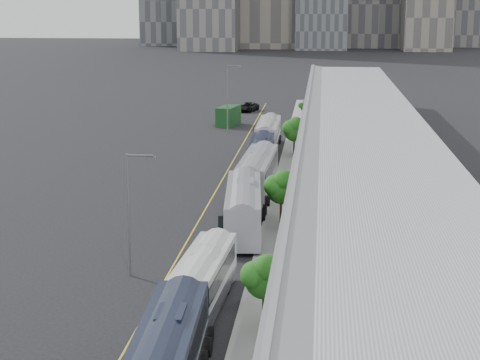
# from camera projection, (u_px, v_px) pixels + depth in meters

# --- Properties ---
(sidewalk) EXTENTS (10.00, 170.00, 0.12)m
(sidewalk) POSITION_uv_depth(u_px,v_px,m) (322.00, 217.00, 69.51)
(sidewalk) COLOR gray
(sidewalk) RESTS_ON ground
(lane_line) EXTENTS (0.12, 160.00, 0.02)m
(lane_line) POSITION_uv_depth(u_px,v_px,m) (202.00, 215.00, 70.56)
(lane_line) COLOR gold
(lane_line) RESTS_ON ground
(depot) EXTENTS (12.45, 160.40, 7.20)m
(depot) POSITION_uv_depth(u_px,v_px,m) (370.00, 179.00, 68.36)
(depot) COLOR gray
(depot) RESTS_ON ground
(bus_2) EXTENTS (3.08, 12.25, 3.55)m
(bus_2) POSITION_uv_depth(u_px,v_px,m) (201.00, 289.00, 48.09)
(bus_2) COLOR silver
(bus_2) RESTS_ON ground
(bus_3) EXTENTS (3.92, 13.89, 4.01)m
(bus_3) POSITION_uv_depth(u_px,v_px,m) (243.00, 212.00, 64.84)
(bus_3) COLOR gray
(bus_3) RESTS_ON ground
(bus_4) EXTENTS (3.22, 13.98, 4.06)m
(bus_4) POSITION_uv_depth(u_px,v_px,m) (257.00, 177.00, 77.91)
(bus_4) COLOR #91929A
(bus_4) RESTS_ON ground
(bus_5) EXTENTS (2.85, 12.47, 3.63)m
(bus_5) POSITION_uv_depth(u_px,v_px,m) (261.00, 158.00, 88.49)
(bus_5) COLOR black
(bus_5) RESTS_ON ground
(bus_6) EXTENTS (2.87, 12.89, 3.76)m
(bus_6) POSITION_uv_depth(u_px,v_px,m) (268.00, 136.00, 102.10)
(bus_6) COLOR #B6B6B8
(bus_6) RESTS_ON ground
(tree_1) EXTENTS (2.20, 2.20, 4.32)m
(tree_1) POSITION_uv_depth(u_px,v_px,m) (264.00, 275.00, 45.42)
(tree_1) COLOR black
(tree_1) RESTS_ON ground
(tree_2) EXTENTS (2.45, 2.45, 4.67)m
(tree_2) POSITION_uv_depth(u_px,v_px,m) (281.00, 185.00, 66.57)
(tree_2) COLOR black
(tree_2) RESTS_ON ground
(tree_3) EXTENTS (2.59, 2.59, 4.73)m
(tree_3) POSITION_uv_depth(u_px,v_px,m) (294.00, 128.00, 97.05)
(tree_3) COLOR black
(tree_3) RESTS_ON ground
(tree_4) EXTENTS (1.20, 1.20, 3.66)m
(tree_4) POSITION_uv_depth(u_px,v_px,m) (304.00, 107.00, 119.73)
(tree_4) COLOR black
(tree_4) RESTS_ON ground
(street_lamp_near) EXTENTS (2.04, 0.22, 8.50)m
(street_lamp_near) POSITION_uv_depth(u_px,v_px,m) (131.00, 206.00, 53.75)
(street_lamp_near) COLOR #59595E
(street_lamp_near) RESTS_ON ground
(street_lamp_far) EXTENTS (2.04, 0.22, 9.69)m
(street_lamp_far) POSITION_uv_depth(u_px,v_px,m) (229.00, 94.00, 113.50)
(street_lamp_far) COLOR #59595E
(street_lamp_far) RESTS_ON ground
(shipping_container) EXTENTS (3.38, 5.81, 2.92)m
(shipping_container) POSITION_uv_depth(u_px,v_px,m) (228.00, 116.00, 121.27)
(shipping_container) COLOR #123B17
(shipping_container) RESTS_ON ground
(suv) EXTENTS (3.93, 5.92, 1.51)m
(suv) POSITION_uv_depth(u_px,v_px,m) (248.00, 107.00, 137.25)
(suv) COLOR black
(suv) RESTS_ON ground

